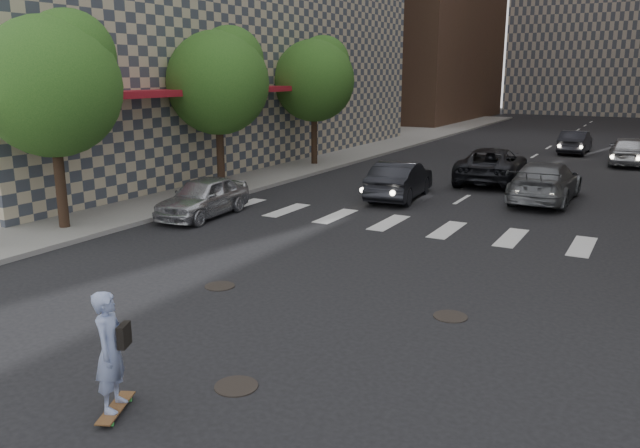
# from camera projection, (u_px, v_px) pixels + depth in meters

# --- Properties ---
(ground) EXTENTS (160.00, 160.00, 0.00)m
(ground) POSITION_uv_depth(u_px,v_px,m) (262.00, 320.00, 12.63)
(ground) COLOR black
(ground) RESTS_ON ground
(sidewalk_left) EXTENTS (13.00, 80.00, 0.15)m
(sidewalk_left) POSITION_uv_depth(u_px,v_px,m) (248.00, 157.00, 36.43)
(sidewalk_left) COLOR gray
(sidewalk_left) RESTS_ON ground
(tree_a) EXTENTS (4.20, 4.20, 6.60)m
(tree_a) POSITION_uv_depth(u_px,v_px,m) (55.00, 80.00, 18.64)
(tree_a) COLOR #382619
(tree_a) RESTS_ON sidewalk_left
(tree_b) EXTENTS (4.20, 4.20, 6.60)m
(tree_b) POSITION_uv_depth(u_px,v_px,m) (221.00, 78.00, 25.44)
(tree_b) COLOR #382619
(tree_b) RESTS_ON sidewalk_left
(tree_c) EXTENTS (4.20, 4.20, 6.60)m
(tree_c) POSITION_uv_depth(u_px,v_px,m) (316.00, 77.00, 32.24)
(tree_c) COLOR #382619
(tree_c) RESTS_ON sidewalk_left
(manhole_a) EXTENTS (0.70, 0.70, 0.02)m
(manhole_a) POSITION_uv_depth(u_px,v_px,m) (236.00, 386.00, 9.94)
(manhole_a) COLOR black
(manhole_a) RESTS_ON ground
(manhole_b) EXTENTS (0.70, 0.70, 0.02)m
(manhole_b) POSITION_uv_depth(u_px,v_px,m) (220.00, 286.00, 14.59)
(manhole_b) COLOR black
(manhole_b) RESTS_ON ground
(manhole_c) EXTENTS (0.70, 0.70, 0.02)m
(manhole_c) POSITION_uv_depth(u_px,v_px,m) (450.00, 316.00, 12.78)
(manhole_c) COLOR black
(manhole_c) RESTS_ON ground
(skateboarder) EXTENTS (0.66, 0.97, 1.90)m
(skateboarder) POSITION_uv_depth(u_px,v_px,m) (111.00, 351.00, 8.93)
(skateboarder) COLOR brown
(skateboarder) RESTS_ON ground
(silver_sedan) EXTENTS (1.93, 4.15, 1.38)m
(silver_sedan) POSITION_uv_depth(u_px,v_px,m) (203.00, 197.00, 21.51)
(silver_sedan) COLOR #B7B9BF
(silver_sedan) RESTS_ON ground
(traffic_car_a) EXTENTS (2.03, 4.66, 1.49)m
(traffic_car_a) POSITION_uv_depth(u_px,v_px,m) (400.00, 180.00, 24.55)
(traffic_car_a) COLOR black
(traffic_car_a) RESTS_ON ground
(traffic_car_b) EXTENTS (2.22, 5.35, 1.55)m
(traffic_car_b) POSITION_uv_depth(u_px,v_px,m) (545.00, 182.00, 24.02)
(traffic_car_b) COLOR #585A5F
(traffic_car_b) RESTS_ON ground
(traffic_car_c) EXTENTS (3.08, 5.86, 1.57)m
(traffic_car_c) POSITION_uv_depth(u_px,v_px,m) (492.00, 165.00, 28.22)
(traffic_car_c) COLOR black
(traffic_car_c) RESTS_ON ground
(traffic_car_d) EXTENTS (2.14, 4.70, 1.56)m
(traffic_car_d) POSITION_uv_depth(u_px,v_px,m) (628.00, 150.00, 33.52)
(traffic_car_d) COLOR #ABADB3
(traffic_car_d) RESTS_ON ground
(traffic_car_e) EXTENTS (1.56, 4.30, 1.41)m
(traffic_car_e) POSITION_uv_depth(u_px,v_px,m) (575.00, 142.00, 38.29)
(traffic_car_e) COLOR black
(traffic_car_e) RESTS_ON ground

